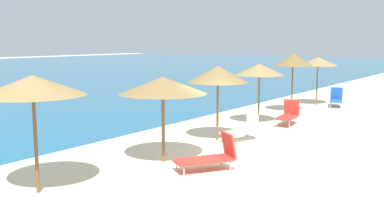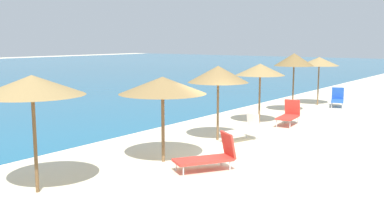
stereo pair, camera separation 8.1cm
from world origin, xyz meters
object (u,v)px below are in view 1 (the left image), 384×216
Objects in this scene: beach_umbrella_4 at (218,74)px; lounge_chair_2 at (288,114)px; beach_umbrella_5 at (259,70)px; beach_umbrella_7 at (318,61)px; beach_umbrella_6 at (293,60)px; lounge_chair_1 at (336,99)px; lounge_chair_0 at (243,129)px; beach_umbrella_2 at (33,86)px; beach_umbrella_3 at (163,86)px; lounge_chair_3 at (210,156)px.

lounge_chair_2 is (4.19, -0.85, -1.90)m from beach_umbrella_4.
beach_umbrella_5 is 6.88m from beach_umbrella_7.
beach_umbrella_4 is at bearing -176.93° from beach_umbrella_6.
beach_umbrella_4 is at bearing 68.52° from lounge_chair_1.
beach_umbrella_5 is at bearing -179.83° from beach_umbrella_7.
beach_umbrella_6 reaches higher than lounge_chair_0.
beach_umbrella_6 is (14.56, 0.01, 0.08)m from beach_umbrella_2.
beach_umbrella_2 is at bearing 179.84° from beach_umbrella_7.
beach_umbrella_2 is 1.88× the size of lounge_chair_2.
beach_umbrella_5 is 0.97× the size of beach_umbrella_7.
beach_umbrella_6 is at bearing 3.07° from beach_umbrella_4.
beach_umbrella_3 is at bearing 70.58° from lounge_chair_1.
beach_umbrella_6 is at bearing 0.03° from beach_umbrella_2.
lounge_chair_1 is at bearing -1.99° from beach_umbrella_3.
beach_umbrella_5 reaches higher than lounge_chair_1.
beach_umbrella_4 is 7.41m from beach_umbrella_6.
beach_umbrella_7 is (10.63, 0.34, 0.03)m from beach_umbrella_4.
beach_umbrella_2 reaches higher than beach_umbrella_3.
beach_umbrella_7 is (17.79, -0.05, -0.13)m from beach_umbrella_2.
beach_umbrella_3 reaches higher than lounge_chair_3.
beach_umbrella_3 is 13.99m from beach_umbrella_7.
beach_umbrella_3 is at bearing -176.46° from beach_umbrella_6.
beach_umbrella_3 is 0.87× the size of beach_umbrella_6.
beach_umbrella_4 is 1.81× the size of lounge_chair_2.
lounge_chair_2 is at bearing -6.25° from beach_umbrella_2.
beach_umbrella_7 is 2.24m from lounge_chair_1.
beach_umbrella_5 is at bearing -54.16° from lounge_chair_0.
beach_umbrella_5 is at bearing 4.74° from beach_umbrella_3.
lounge_chair_2 is (3.74, -0.06, 0.04)m from lounge_chair_0.
beach_umbrella_3 is 7.12m from beach_umbrella_5.
beach_umbrella_6 reaches higher than lounge_chair_3.
beach_umbrella_6 is at bearing 52.96° from lounge_chair_1.
lounge_chair_0 is (-10.18, -1.13, -1.97)m from beach_umbrella_7.
beach_umbrella_2 is at bearing 176.88° from beach_umbrella_4.
lounge_chair_1 is (17.79, -1.14, -2.08)m from beach_umbrella_2.
beach_umbrella_2 is 11.60m from lounge_chair_2.
beach_umbrella_5 is 7.21m from lounge_chair_1.
beach_umbrella_7 is 1.50× the size of lounge_chair_3.
lounge_chair_0 is at bearing 81.85° from lounge_chair_2.
lounge_chair_2 is at bearing -11.50° from beach_umbrella_4.
beach_umbrella_6 is 4.06m from lounge_chair_2.
beach_umbrella_7 is (13.97, 0.61, 0.14)m from beach_umbrella_3.
lounge_chair_1 is at bearing -72.53° from lounge_chair_0.
lounge_chair_1 is at bearing -8.87° from beach_umbrella_5.
lounge_chair_2 reaches higher than lounge_chair_0.
lounge_chair_2 reaches higher than lounge_chair_1.
beach_umbrella_4 is 1.51× the size of lounge_chair_3.
beach_umbrella_4 reaches higher than beach_umbrella_3.
beach_umbrella_4 is 4.25m from lounge_chair_3.
beach_umbrella_7 reaches higher than lounge_chair_0.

